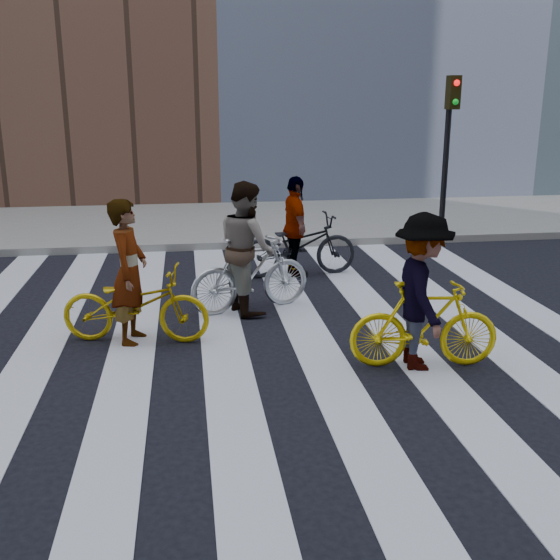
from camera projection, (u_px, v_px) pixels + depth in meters
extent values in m
plane|color=black|center=(267.00, 339.00, 8.20)|extent=(100.00, 100.00, 0.00)
cube|color=gray|center=(227.00, 222.00, 15.32)|extent=(100.00, 5.00, 0.15)
cube|color=silver|center=(39.00, 351.00, 7.82)|extent=(0.55, 10.00, 0.01)
cube|color=silver|center=(133.00, 346.00, 7.97)|extent=(0.55, 10.00, 0.01)
cube|color=silver|center=(223.00, 341.00, 8.12)|extent=(0.55, 10.00, 0.01)
cube|color=silver|center=(310.00, 337.00, 8.27)|extent=(0.55, 10.00, 0.01)
cube|color=silver|center=(394.00, 332.00, 8.43)|extent=(0.55, 10.00, 0.01)
cube|color=silver|center=(475.00, 328.00, 8.58)|extent=(0.55, 10.00, 0.01)
cube|color=silver|center=(553.00, 324.00, 8.73)|extent=(0.55, 10.00, 0.01)
cylinder|color=black|center=(445.00, 163.00, 13.51)|extent=(0.12, 0.12, 3.20)
cube|color=black|center=(453.00, 92.00, 12.99)|extent=(0.22, 0.28, 0.65)
sphere|color=red|center=(457.00, 83.00, 12.80)|extent=(0.12, 0.12, 0.12)
sphere|color=#0CCC26|center=(456.00, 102.00, 12.89)|extent=(0.12, 0.12, 0.12)
imported|color=#C39F0A|center=(135.00, 304.00, 8.02)|extent=(1.90, 0.97, 0.95)
imported|color=silver|center=(251.00, 274.00, 9.17)|extent=(1.85, 1.03, 1.07)
imported|color=yellow|center=(424.00, 324.00, 7.25)|extent=(1.70, 0.64, 1.00)
imported|color=black|center=(298.00, 245.00, 10.96)|extent=(2.04, 0.86, 1.05)
imported|color=slate|center=(129.00, 272.00, 7.90)|extent=(0.54, 0.72, 1.78)
imported|color=slate|center=(247.00, 247.00, 9.05)|extent=(0.94, 1.06, 1.84)
imported|color=slate|center=(422.00, 292.00, 7.14)|extent=(0.77, 1.19, 1.75)
imported|color=slate|center=(295.00, 227.00, 10.87)|extent=(0.49, 1.01, 1.68)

